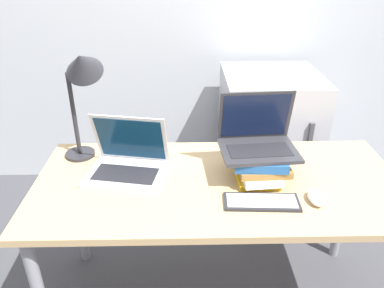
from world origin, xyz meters
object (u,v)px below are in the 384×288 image
book_stack (258,164)px  laptop_on_books (258,139)px  wireless_keyboard (262,202)px  laptop_left (128,162)px  mouse (316,198)px  desk_lamp (81,76)px  mini_fridge (266,143)px

book_stack → laptop_on_books: bearing=100.5°
book_stack → wireless_keyboard: 0.21m
laptop_left → mouse: (0.77, -0.24, -0.03)m
laptop_left → desk_lamp: 0.42m
mouse → mini_fridge: 1.03m
laptop_on_books → desk_lamp: (-0.75, 0.14, 0.23)m
laptop_left → laptop_on_books: laptop_on_books is taller
wireless_keyboard → laptop_on_books: bearing=87.3°
desk_lamp → mini_fridge: (0.98, 0.64, -0.66)m
wireless_keyboard → mouse: bearing=1.9°
laptop_left → mouse: 0.80m
wireless_keyboard → desk_lamp: desk_lamp is taller
laptop_left → desk_lamp: desk_lamp is taller
mouse → mini_fridge: size_ratio=0.12×
desk_lamp → mini_fridge: desk_lamp is taller
mouse → desk_lamp: bearing=159.4°
book_stack → wireless_keyboard: bearing=-94.9°
wireless_keyboard → laptop_left: bearing=156.2°
mouse → mini_fridge: (0.02, 0.99, -0.28)m
laptop_left → mini_fridge: (0.79, 0.76, -0.31)m
wireless_keyboard → mini_fridge: bearing=76.6°
book_stack → desk_lamp: (-0.75, 0.17, 0.34)m
book_stack → mouse: (0.20, -0.19, -0.05)m
laptop_on_books → desk_lamp: desk_lamp is taller
laptop_on_books → desk_lamp: size_ratio=0.61×
book_stack → mouse: size_ratio=2.63×
mouse → desk_lamp: size_ratio=0.20×
laptop_left → mini_fridge: bearing=43.8°
laptop_on_books → mouse: bearing=-47.2°
laptop_left → book_stack: (0.57, -0.05, 0.01)m
laptop_left → desk_lamp: size_ratio=0.68×
book_stack → wireless_keyboard: size_ratio=0.96×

